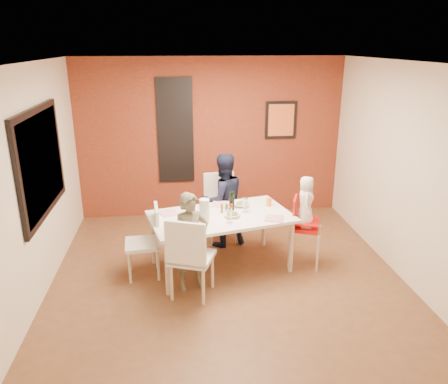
{
  "coord_description": "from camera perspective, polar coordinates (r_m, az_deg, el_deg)",
  "views": [
    {
      "loc": [
        -0.62,
        -5.07,
        2.91
      ],
      "look_at": [
        0.0,
        0.3,
        1.05
      ],
      "focal_mm": 35.0,
      "sensor_mm": 36.0,
      "label": 1
    }
  ],
  "objects": [
    {
      "name": "picture_window_pane",
      "position": [
        5.67,
        -22.66,
        3.62
      ],
      "size": [
        0.02,
        1.55,
        1.15
      ],
      "primitive_type": "cube",
      "color": "black",
      "rests_on": "wall_left"
    },
    {
      "name": "ceiling",
      "position": [
        5.11,
        0.4,
        16.63
      ],
      "size": [
        4.5,
        4.5,
        0.02
      ],
      "primitive_type": "cube",
      "color": "silver",
      "rests_on": "wall_back"
    },
    {
      "name": "high_chair",
      "position": [
        5.99,
        10.19,
        -4.24
      ],
      "size": [
        0.51,
        0.51,
        0.96
      ],
      "rotation": [
        0.0,
        0.0,
        1.21
      ],
      "color": "red",
      "rests_on": "ground"
    },
    {
      "name": "picture_window_frame",
      "position": [
        5.67,
        -22.8,
        3.61
      ],
      "size": [
        0.05,
        1.7,
        1.3
      ],
      "primitive_type": "cube",
      "color": "black",
      "rests_on": "wall_left"
    },
    {
      "name": "child_near",
      "position": [
        5.33,
        -4.32,
        -6.49
      ],
      "size": [
        0.53,
        0.43,
        1.24
      ],
      "primitive_type": "imported",
      "rotation": [
        0.0,
        0.0,
        0.34
      ],
      "color": "brown",
      "rests_on": "ground"
    },
    {
      "name": "salad_bowl_b",
      "position": [
        6.03,
        2.27,
        -1.62
      ],
      "size": [
        0.25,
        0.25,
        0.05
      ],
      "primitive_type": "imported",
      "rotation": [
        0.0,
        0.0,
        -0.16
      ],
      "color": "white",
      "rests_on": "dining_table"
    },
    {
      "name": "paper_towel_roll",
      "position": [
        5.5,
        -2.57,
        -2.39
      ],
      "size": [
        0.13,
        0.13,
        0.29
      ],
      "primitive_type": "cylinder",
      "color": "silver",
      "rests_on": "dining_table"
    },
    {
      "name": "ground",
      "position": [
        5.88,
        0.34,
        -10.68
      ],
      "size": [
        4.5,
        4.5,
        0.0
      ],
      "primitive_type": "plane",
      "color": "brown",
      "rests_on": "ground"
    },
    {
      "name": "art_print_canvas",
      "position": [
        7.59,
        7.47,
        9.29
      ],
      "size": [
        0.44,
        0.01,
        0.54
      ],
      "primitive_type": "cube",
      "color": "orange",
      "rests_on": "wall_back"
    },
    {
      "name": "condiment_red",
      "position": [
        5.76,
        1.0,
        -2.22
      ],
      "size": [
        0.03,
        0.03,
        0.14
      ],
      "primitive_type": "cylinder",
      "color": "red",
      "rests_on": "dining_table"
    },
    {
      "name": "wall_left",
      "position": [
        5.55,
        -23.37,
        1.06
      ],
      "size": [
        0.02,
        4.5,
        2.7
      ],
      "primitive_type": "cube",
      "color": "beige",
      "rests_on": "ground"
    },
    {
      "name": "wine_glass_b",
      "position": [
        5.81,
        2.8,
        -1.7
      ],
      "size": [
        0.07,
        0.07,
        0.2
      ],
      "primitive_type": "cylinder",
      "color": "white",
      "rests_on": "dining_table"
    },
    {
      "name": "glassblock_strip",
      "position": [
        7.42,
        -6.38,
        7.92
      ],
      "size": [
        0.55,
        0.03,
        1.7
      ],
      "primitive_type": "cube",
      "color": "silver",
      "rests_on": "wall_back"
    },
    {
      "name": "condiment_brown",
      "position": [
        5.79,
        -0.29,
        -2.15
      ],
      "size": [
        0.03,
        0.03,
        0.12
      ],
      "primitive_type": "cylinder",
      "color": "brown",
      "rests_on": "dining_table"
    },
    {
      "name": "art_print_frame",
      "position": [
        7.61,
        7.44,
        9.31
      ],
      "size": [
        0.54,
        0.03,
        0.64
      ],
      "primitive_type": "cube",
      "color": "black",
      "rests_on": "wall_back"
    },
    {
      "name": "chair_near",
      "position": [
        5.13,
        -4.55,
        -8.12
      ],
      "size": [
        0.62,
        0.62,
        1.03
      ],
      "rotation": [
        0.0,
        0.0,
        2.78
      ],
      "color": "white",
      "rests_on": "ground"
    },
    {
      "name": "chair_left",
      "position": [
        5.72,
        -9.78,
        -5.9
      ],
      "size": [
        0.47,
        0.47,
        0.95
      ],
      "rotation": [
        0.0,
        0.0,
        4.8
      ],
      "color": "silver",
      "rests_on": "ground"
    },
    {
      "name": "wine_bottle",
      "position": [
        5.83,
        1.02,
        -1.24
      ],
      "size": [
        0.07,
        0.07,
        0.27
      ],
      "primitive_type": "cylinder",
      "color": "black",
      "rests_on": "dining_table"
    },
    {
      "name": "dining_table",
      "position": [
        5.75,
        -0.41,
        -3.69
      ],
      "size": [
        2.01,
        1.41,
        0.76
      ],
      "rotation": [
        0.0,
        0.0,
        0.23
      ],
      "color": "white",
      "rests_on": "ground"
    },
    {
      "name": "glassblock_surround",
      "position": [
        7.41,
        -6.38,
        7.92
      ],
      "size": [
        0.6,
        0.03,
        1.76
      ],
      "primitive_type": "cube",
      "color": "black",
      "rests_on": "wall_back"
    },
    {
      "name": "condiment_green",
      "position": [
        5.75,
        0.34,
        -2.21
      ],
      "size": [
        0.04,
        0.04,
        0.14
      ],
      "primitive_type": "cylinder",
      "color": "#356A23",
      "rests_on": "dining_table"
    },
    {
      "name": "child_far",
      "position": [
        6.43,
        -0.14,
        -1.05
      ],
      "size": [
        0.81,
        0.71,
        1.41
      ],
      "primitive_type": "imported",
      "rotation": [
        0.0,
        0.0,
        3.44
      ],
      "color": "black",
      "rests_on": "ground"
    },
    {
      "name": "wall_back",
      "position": [
        7.51,
        -1.72,
        7.0
      ],
      "size": [
        4.5,
        0.02,
        2.7
      ],
      "primitive_type": "cube",
      "color": "beige",
      "rests_on": "ground"
    },
    {
      "name": "brick_accent_wall",
      "position": [
        7.49,
        -1.71,
        6.97
      ],
      "size": [
        4.5,
        0.02,
        2.7
      ],
      "primitive_type": "cube",
      "color": "maroon",
      "rests_on": "ground"
    },
    {
      "name": "plate_far_left",
      "position": [
        5.83,
        -7.23,
        -2.75
      ],
      "size": [
        0.29,
        0.29,
        0.01
      ],
      "primitive_type": "cube",
      "rotation": [
        0.0,
        0.0,
        0.4
      ],
      "color": "white",
      "rests_on": "dining_table"
    },
    {
      "name": "wall_right",
      "position": [
        6.03,
        22.13,
        2.57
      ],
      "size": [
        0.02,
        4.5,
        2.7
      ],
      "primitive_type": "cube",
      "color": "beige",
      "rests_on": "ground"
    },
    {
      "name": "plate_far_mid",
      "position": [
        6.1,
        -0.46,
        -1.6
      ],
      "size": [
        0.31,
        0.31,
        0.01
      ],
      "primitive_type": "cube",
      "rotation": [
        0.0,
        0.0,
        -0.33
      ],
      "color": "white",
      "rests_on": "dining_table"
    },
    {
      "name": "sippy_cup",
      "position": [
        6.06,
        5.89,
        -1.3
      ],
      "size": [
        0.07,
        0.07,
        0.12
      ],
      "primitive_type": "cylinder",
      "color": "orange",
      "rests_on": "dining_table"
    },
    {
      "name": "plate_near_left",
      "position": [
        5.29,
        -4.06,
        -4.96
      ],
      "size": [
        0.28,
        0.28,
        0.01
      ],
      "primitive_type": "cube",
      "rotation": [
        0.0,
        0.0,
        -0.34
      ],
      "color": "white",
      "rests_on": "dining_table"
    },
    {
      "name": "wall_front",
      "position": [
        3.28,
        5.19,
        -9.5
      ],
      "size": [
        4.5,
        0.02,
        2.7
      ],
      "primitive_type": "cube",
      "color": "beige",
      "rests_on": "ground"
    },
    {
      "name": "toddler",
      "position": [
        5.86,
        10.63,
        -1.26
      ],
      "size": [
        0.29,
        0.38,
        0.7
      ],
      "primitive_type": "imported",
      "rotation": [
        0.0,
        0.0,
        1.34
      ],
      "color": "silver",
      "rests_on": "high_chair"
    },
    {
      "name": "wine_glass_a",
      "position": [
        5.48,
        0.69,
        -3.06
      ],
      "size": [
        0.07,
        0.07,
        0.19
      ],
      "primitive_type": "cylinder",
      "color": "white",
      "rests_on": "dining_table"
    },
    {
      "name": "salad_bowl_a",
      "position": [
        5.68,
        1.09,
        -3.0
      ],
      "size": [
        0.25,
        0.25,
        0.05
      ],
      "primitive_type": "imported",
      "rotation": [
        0.0,
        0.0,
        -0.28
      ],
      "color": "white",
      "rests_on": "dining_table"
    },
    {
      "name": "plate_near_right",
      "position": [
        5.65,
        6.57,
        -3.43
      ],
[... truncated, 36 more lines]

